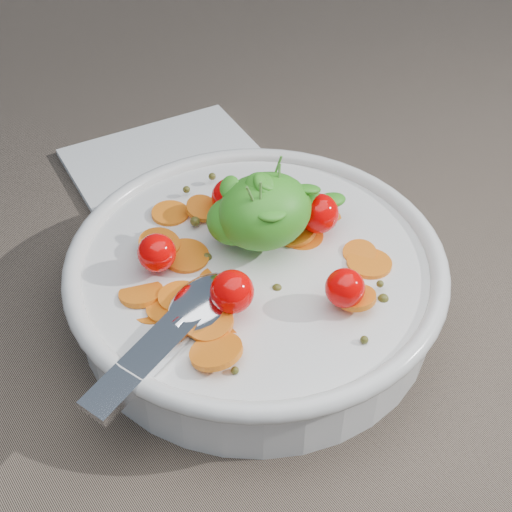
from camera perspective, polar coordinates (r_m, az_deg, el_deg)
ground at (r=0.56m, az=-0.42°, el=-4.71°), size 6.00×6.00×0.00m
bowl at (r=0.54m, az=-0.03°, el=-1.81°), size 0.30×0.28×0.12m
napkin at (r=0.70m, az=-6.80°, el=7.03°), size 0.20×0.18×0.01m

